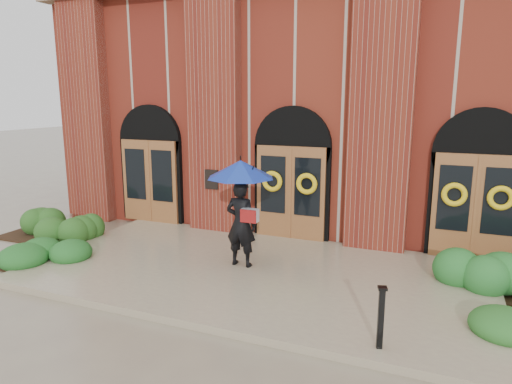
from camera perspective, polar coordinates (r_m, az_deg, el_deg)
The scene contains 7 objects.
ground at distance 10.23m, azimuth -0.60°, elevation -10.72°, with size 90.00×90.00×0.00m, color gray.
landing at distance 10.33m, azimuth -0.28°, elevation -10.04°, with size 10.00×5.30×0.15m, color tan.
church_building at distance 17.87m, azimuth 10.59°, elevation 10.26°, with size 16.20×12.53×7.00m.
man_with_umbrella at distance 10.08m, azimuth -1.90°, elevation -0.09°, with size 1.57×1.57×2.41m.
metal_post at distance 7.37m, azimuth 15.34°, elevation -14.75°, with size 0.16×0.16×0.99m.
hedge_wall_left at distance 14.06m, azimuth -24.32°, elevation -3.92°, with size 2.82×1.13×0.72m, color #244F1A.
hedge_front_left at distance 12.22m, azimuth -25.45°, elevation -6.71°, with size 1.58×1.35×0.56m, color #1D561E.
Camera 1 is at (3.69, -8.70, 3.91)m, focal length 32.00 mm.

